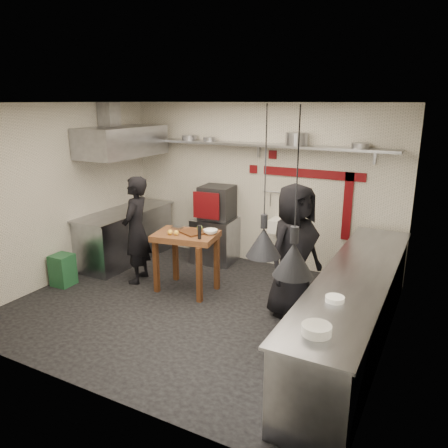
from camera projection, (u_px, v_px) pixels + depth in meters
The scene contains 47 objects.
floor at pixel (198, 307), 6.19m from camera, with size 5.00×5.00×0.00m, color black.
ceiling at pixel (194, 103), 5.43m from camera, with size 5.00×5.00×0.00m, color beige.
wall_back at pixel (259, 185), 7.59m from camera, with size 5.00×0.04×2.80m, color silver.
wall_front at pixel (77, 261), 4.02m from camera, with size 5.00×0.04×2.80m, color silver.
wall_left at pixel (61, 194), 6.93m from camera, with size 0.04×4.20×2.80m, color silver.
wall_right at pixel (395, 238), 4.68m from camera, with size 0.04×4.20×2.80m, color silver.
red_band_horiz at pixel (312, 174), 7.07m from camera, with size 1.70×0.02×0.14m, color #5E0B0F.
red_band_vert at pixel (348, 207), 6.93m from camera, with size 0.14×0.02×1.10m, color #5E0B0F.
red_tile_a at pixel (273, 155), 7.31m from camera, with size 0.14×0.02×0.14m, color #5E0B0F.
red_tile_b at pixel (253, 169), 7.54m from camera, with size 0.14×0.02×0.14m, color #5E0B0F.
back_shelf at pixel (255, 145), 7.24m from camera, with size 4.60×0.34×0.04m, color gray.
shelf_bracket_left at pixel (167, 145), 8.25m from camera, with size 0.04×0.06×0.24m, color gray.
shelf_bracket_mid at pixel (259, 150), 7.40m from camera, with size 0.04×0.06×0.24m, color gray.
shelf_bracket_right at pixel (375, 156), 6.54m from camera, with size 0.04×0.06×0.24m, color gray.
pan_far_left at pixel (189, 138), 7.81m from camera, with size 0.26×0.26×0.09m, color gray.
pan_mid_left at pixel (210, 139), 7.62m from camera, with size 0.22×0.22×0.07m, color gray.
stock_pot at pixel (297, 139), 6.89m from camera, with size 0.35×0.35×0.20m, color gray.
pan_right at pixel (360, 146), 6.46m from camera, with size 0.26×0.26×0.08m, color gray.
oven_stand at pixel (215, 240), 7.88m from camera, with size 0.72×0.66×0.80m, color gray.
combi_oven at pixel (217, 202), 7.72m from camera, with size 0.55×0.52×0.58m, color black.
oven_door at pixel (206, 206), 7.47m from camera, with size 0.49×0.03×0.46m, color #5E0B0F.
oven_glass at pixel (208, 206), 7.47m from camera, with size 0.32×0.01×0.34m, color black.
hand_sink at pixel (284, 226), 7.36m from camera, with size 0.46×0.34×0.22m, color white.
sink_tap at pixel (284, 216), 7.31m from camera, with size 0.03×0.03×0.14m, color gray.
sink_drain at pixel (282, 252), 7.45m from camera, with size 0.06×0.06×0.66m, color gray.
utensil_rail at pixel (288, 193), 7.33m from camera, with size 0.02×0.02×0.90m, color gray.
counter_right at pixel (354, 311), 5.10m from camera, with size 0.70×3.80×0.90m, color gray.
counter_right_top at pixel (357, 274), 4.97m from camera, with size 0.76×3.90×0.03m, color gray.
plate_stack at pixel (316, 330), 3.66m from camera, with size 0.25×0.25×0.09m, color white.
small_bowl_right at pixel (335, 299), 4.27m from camera, with size 0.19×0.19×0.05m, color white.
counter_left at pixel (126, 236), 7.93m from camera, with size 0.70×1.90×0.90m, color gray.
counter_left_top at pixel (124, 211), 7.80m from camera, with size 0.76×2.00×0.03m, color gray.
extractor_hood at pixel (122, 142), 7.44m from camera, with size 0.78×1.60×0.50m, color gray.
hood_duct at pixel (109, 117), 7.44m from camera, with size 0.28×0.28×0.50m, color gray.
green_bin at pixel (63, 270), 6.88m from camera, with size 0.31×0.31×0.50m, color #1F5631.
prep_table at pixel (187, 262), 6.63m from camera, with size 0.92×0.64×0.92m, color brown, non-canonical shape.
cutting_board at pixel (191, 232), 6.50m from camera, with size 0.36×0.26×0.03m, color #542D16.
pepper_mill at pixel (199, 232), 6.20m from camera, with size 0.05×0.05×0.20m, color black.
lemon_a at pixel (170, 232), 6.41m from camera, with size 0.08×0.08×0.08m, color yellow.
lemon_b at pixel (176, 233), 6.39m from camera, with size 0.08×0.08×0.08m, color yellow.
veg_ball at pixel (200, 228), 6.59m from camera, with size 0.09×0.09×0.09m, color olive.
steel_tray at pixel (177, 228), 6.73m from camera, with size 0.16×0.11×0.03m, color gray.
bowl at pixel (211, 232), 6.45m from camera, with size 0.21×0.21×0.07m, color white.
heat_lamp_near at pixel (265, 183), 4.21m from camera, with size 0.36×0.36×1.49m, color black, non-canonical shape.
heat_lamp_far at pixel (296, 194), 3.48m from camera, with size 0.35×0.35×1.39m, color black, non-canonical shape.
chef_left at pixel (136, 230), 6.89m from camera, with size 0.62×0.41×1.71m, color black.
chef_right at pixel (294, 251), 5.76m from camera, with size 0.89×0.58×1.82m, color black.
Camera 1 is at (2.97, -4.80, 2.83)m, focal length 35.00 mm.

